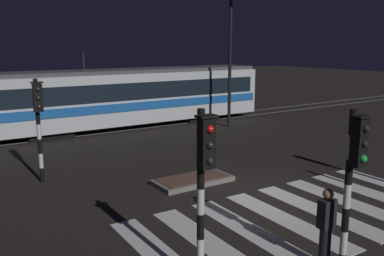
{
  "coord_description": "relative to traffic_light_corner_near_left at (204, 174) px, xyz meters",
  "views": [
    {
      "loc": [
        -8.38,
        -8.85,
        4.54
      ],
      "look_at": [
        0.34,
        4.32,
        1.4
      ],
      "focal_mm": 39.14,
      "sensor_mm": 36.0,
      "label": 1
    }
  ],
  "objects": [
    {
      "name": "bollard_island_edge",
      "position": [
        7.53,
        2.37,
        -1.71
      ],
      "size": [
        0.12,
        0.12,
        1.11
      ],
      "color": "black",
      "rests_on": "ground"
    },
    {
      "name": "traffic_light_kerb_mid_left",
      "position": [
        2.56,
        -1.26,
        -0.04
      ],
      "size": [
        0.36,
        0.42,
        3.38
      ],
      "color": "black",
      "rests_on": "ground"
    },
    {
      "name": "crosswalk_zebra",
      "position": [
        4.24,
        1.35,
        -2.26
      ],
      "size": [
        9.44,
        4.58,
        0.02
      ],
      "color": "silver",
      "rests_on": "ground"
    },
    {
      "name": "rail_near",
      "position": [
        4.24,
        14.58,
        -2.26
      ],
      "size": [
        80.0,
        0.12,
        0.03
      ],
      "primitive_type": "cube",
      "color": "#59595E",
      "rests_on": "ground"
    },
    {
      "name": "traffic_island",
      "position": [
        3.28,
        5.28,
        -2.18
      ],
      "size": [
        2.63,
        1.25,
        0.18
      ],
      "color": "slate",
      "rests_on": "ground"
    },
    {
      "name": "traffic_light_corner_far_left",
      "position": [
        -0.91,
        8.05,
        0.02
      ],
      "size": [
        0.36,
        0.42,
        3.48
      ],
      "color": "black",
      "rests_on": "ground"
    },
    {
      "name": "pedestrian_waiting_at_kerb",
      "position": [
        2.54,
        -0.74,
        -1.39
      ],
      "size": [
        0.36,
        0.24,
        1.71
      ],
      "color": "black",
      "rests_on": "ground"
    },
    {
      "name": "ground_plane",
      "position": [
        4.24,
        2.97,
        -2.27
      ],
      "size": [
        120.0,
        120.0,
        0.0
      ],
      "primitive_type": "plane",
      "color": "black"
    },
    {
      "name": "tram",
      "position": [
        5.66,
        15.29,
        -0.52
      ],
      "size": [
        16.55,
        2.58,
        4.15
      ],
      "color": "silver",
      "rests_on": "ground"
    },
    {
      "name": "traffic_light_corner_near_left",
      "position": [
        0.0,
        0.0,
        0.0
      ],
      "size": [
        0.36,
        0.42,
        3.44
      ],
      "color": "black",
      "rests_on": "ground"
    },
    {
      "name": "rail_far",
      "position": [
        4.24,
        16.01,
        -2.26
      ],
      "size": [
        80.0,
        0.12,
        0.03
      ],
      "primitive_type": "cube",
      "color": "#59595E",
      "rests_on": "ground"
    },
    {
      "name": "street_lamp_trackside_right",
      "position": [
        10.37,
        12.02,
        2.46
      ],
      "size": [
        0.44,
        1.21,
        7.51
      ],
      "color": "black",
      "rests_on": "ground"
    }
  ]
}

